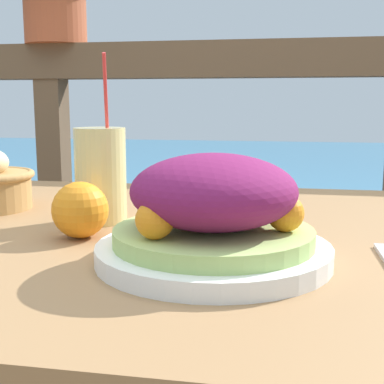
# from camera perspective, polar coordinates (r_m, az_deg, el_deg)

# --- Properties ---
(patio_table) EXTENTS (1.18, 0.79, 0.78)m
(patio_table) POSITION_cam_1_polar(r_m,az_deg,el_deg) (0.78, -4.19, -11.52)
(patio_table) COLOR #997047
(patio_table) RESTS_ON ground_plane
(railing_fence) EXTENTS (2.80, 0.08, 1.10)m
(railing_fence) POSITION_cam_1_polar(r_m,az_deg,el_deg) (1.40, 2.74, 2.70)
(railing_fence) COLOR brown
(railing_fence) RESTS_ON ground_plane
(sea_backdrop) EXTENTS (12.00, 4.00, 0.52)m
(sea_backdrop) POSITION_cam_1_polar(r_m,az_deg,el_deg) (3.94, 7.61, -0.53)
(sea_backdrop) COLOR teal
(sea_backdrop) RESTS_ON ground_plane
(salad_plate) EXTENTS (0.26, 0.26, 0.12)m
(salad_plate) POSITION_cam_1_polar(r_m,az_deg,el_deg) (0.58, 2.31, -2.56)
(salad_plate) COLOR white
(salad_plate) RESTS_ON patio_table
(drink_glass) EXTENTS (0.07, 0.08, 0.24)m
(drink_glass) POSITION_cam_1_polar(r_m,az_deg,el_deg) (0.79, -9.71, 1.80)
(drink_glass) COLOR #DBCC7F
(drink_glass) RESTS_ON patio_table
(orange_near_basket) EXTENTS (0.07, 0.07, 0.07)m
(orange_near_basket) POSITION_cam_1_polar(r_m,az_deg,el_deg) (0.70, -11.84, -1.88)
(orange_near_basket) COLOR orange
(orange_near_basket) RESTS_ON patio_table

